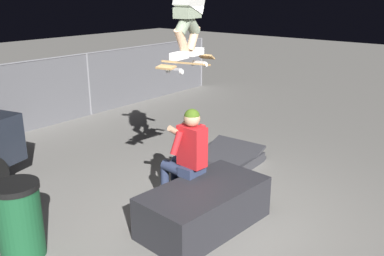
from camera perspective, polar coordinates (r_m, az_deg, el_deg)
ground_plane at (r=5.25m, az=1.61°, el=-12.39°), size 40.00×40.00×0.00m
ledge_box_main at (r=5.00m, az=1.68°, el=-10.66°), size 1.59×0.91×0.51m
person_sitting_on_ledge at (r=5.18m, az=-0.87°, el=-3.50°), size 0.59×0.76×1.35m
skateboard at (r=4.96m, az=-0.61°, el=8.76°), size 1.04×0.36×0.16m
skater_airborne at (r=4.95m, az=-0.28°, el=16.73°), size 0.63×0.89×1.12m
kicker_ramp at (r=6.81m, az=4.39°, el=-4.46°), size 1.21×1.01×0.34m
trash_bin at (r=4.77m, az=-22.35°, el=-11.47°), size 0.48×0.48×0.83m
fence_back at (r=8.60m, az=-24.49°, el=3.56°), size 12.05×0.05×1.40m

